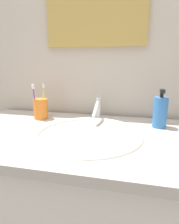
% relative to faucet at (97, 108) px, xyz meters
% --- Properties ---
extents(tiled_wall_back, '(2.35, 0.04, 2.40)m').
position_rel_faucet_xyz_m(tiled_wall_back, '(-0.03, 0.14, 0.31)').
color(tiled_wall_back, beige).
rests_on(tiled_wall_back, ground).
extents(vanity_counter, '(1.15, 0.62, 0.83)m').
position_rel_faucet_xyz_m(vanity_counter, '(-0.03, -0.21, -0.48)').
color(vanity_counter, silver).
rests_on(vanity_counter, ground).
extents(sink_basin, '(0.46, 0.46, 0.12)m').
position_rel_faucet_xyz_m(sink_basin, '(-0.00, -0.21, -0.11)').
color(sink_basin, white).
rests_on(sink_basin, vanity_counter).
extents(faucet, '(0.02, 0.16, 0.13)m').
position_rel_faucet_xyz_m(faucet, '(0.00, 0.00, 0.00)').
color(faucet, silver).
rests_on(faucet, sink_basin).
extents(toothbrush_cup, '(0.07, 0.07, 0.11)m').
position_rel_faucet_xyz_m(toothbrush_cup, '(-0.30, -0.04, -0.01)').
color(toothbrush_cup, orange).
rests_on(toothbrush_cup, vanity_counter).
extents(toothbrush_yellow, '(0.01, 0.05, 0.18)m').
position_rel_faucet_xyz_m(toothbrush_yellow, '(-0.30, 0.00, 0.04)').
color(toothbrush_yellow, yellow).
rests_on(toothbrush_yellow, toothbrush_cup).
extents(toothbrush_purple, '(0.01, 0.03, 0.18)m').
position_rel_faucet_xyz_m(toothbrush_purple, '(-0.32, -0.07, 0.04)').
color(toothbrush_purple, purple).
rests_on(toothbrush_purple, toothbrush_cup).
extents(soap_dispenser, '(0.06, 0.06, 0.18)m').
position_rel_faucet_xyz_m(soap_dispenser, '(0.30, -0.05, 0.01)').
color(soap_dispenser, '#3372BF').
rests_on(soap_dispenser, vanity_counter).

